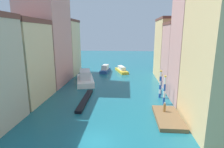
# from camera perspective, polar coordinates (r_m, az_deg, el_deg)

# --- Properties ---
(ground_plane) EXTENTS (154.00, 154.00, 0.00)m
(ground_plane) POSITION_cam_1_polar(r_m,az_deg,el_deg) (43.54, 0.41, -2.54)
(ground_plane) COLOR #196070
(building_left_1) EXTENTS (8.04, 9.80, 13.66)m
(building_left_1) POSITION_cam_1_polar(r_m,az_deg,el_deg) (34.23, -26.76, 3.62)
(building_left_1) COLOR beige
(building_left_1) RESTS_ON ground
(building_left_2) EXTENTS (8.04, 11.67, 22.48)m
(building_left_2) POSITION_cam_1_polar(r_m,az_deg,el_deg) (43.65, -19.82, 11.72)
(building_left_2) COLOR tan
(building_left_2) RESTS_ON ground
(building_left_3) EXTENTS (8.04, 8.54, 14.93)m
(building_left_3) POSITION_cam_1_polar(r_m,az_deg,el_deg) (53.23, -15.03, 7.99)
(building_left_3) COLOR beige
(building_left_3) RESTS_ON ground
(building_right_1) EXTENTS (8.04, 7.44, 21.79)m
(building_right_1) POSITION_cam_1_polar(r_m,az_deg,el_deg) (32.58, 25.94, 10.51)
(building_right_1) COLOR tan
(building_right_1) RESTS_ON ground
(building_right_2) EXTENTS (8.04, 7.64, 13.50)m
(building_right_2) POSITION_cam_1_polar(r_m,az_deg,el_deg) (39.97, 21.55, 5.08)
(building_right_2) COLOR tan
(building_right_2) RESTS_ON ground
(building_right_3) EXTENTS (8.04, 11.11, 15.02)m
(building_right_3) POSITION_cam_1_polar(r_m,az_deg,el_deg) (49.00, 18.48, 7.46)
(building_right_3) COLOR #DBB77A
(building_right_3) RESTS_ON ground
(waterfront_dock) EXTENTS (3.33, 7.11, 0.51)m
(waterfront_dock) POSITION_cam_1_polar(r_m,az_deg,el_deg) (26.58, 16.96, -12.78)
(waterfront_dock) COLOR brown
(waterfront_dock) RESTS_ON ground
(person_on_dock) EXTENTS (0.36, 0.36, 1.39)m
(person_on_dock) POSITION_cam_1_polar(r_m,az_deg,el_deg) (27.36, 15.99, -9.92)
(person_on_dock) COLOR olive
(person_on_dock) RESTS_ON waterfront_dock
(mooring_pole_0) EXTENTS (0.35, 0.35, 4.83)m
(mooring_pole_0) POSITION_cam_1_polar(r_m,az_deg,el_deg) (30.97, 16.03, -4.66)
(mooring_pole_0) COLOR #1E479E
(mooring_pole_0) RESTS_ON ground
(mooring_pole_1) EXTENTS (0.39, 0.39, 5.08)m
(mooring_pole_1) POSITION_cam_1_polar(r_m,az_deg,el_deg) (33.69, 14.80, -2.95)
(mooring_pole_1) COLOR #1E479E
(mooring_pole_1) RESTS_ON ground
(mooring_pole_2) EXTENTS (0.33, 0.33, 4.01)m
(mooring_pole_2) POSITION_cam_1_polar(r_m,az_deg,el_deg) (35.45, 15.07, -3.10)
(mooring_pole_2) COLOR #1E479E
(mooring_pole_2) RESTS_ON ground
(vaporetto_white) EXTENTS (6.01, 10.35, 2.97)m
(vaporetto_white) POSITION_cam_1_polar(r_m,az_deg,el_deg) (43.10, -8.37, -1.32)
(vaporetto_white) COLOR white
(vaporetto_white) RESTS_ON ground
(gondola_black) EXTENTS (1.23, 10.33, 0.44)m
(gondola_black) POSITION_cam_1_polar(r_m,az_deg,el_deg) (32.02, -8.37, -7.96)
(gondola_black) COLOR black
(gondola_black) RESTS_ON ground
(motorboat_0) EXTENTS (4.29, 7.98, 1.74)m
(motorboat_0) POSITION_cam_1_polar(r_m,az_deg,el_deg) (54.65, 2.97, 1.28)
(motorboat_0) COLOR gold
(motorboat_0) RESTS_ON ground
(motorboat_1) EXTENTS (2.60, 6.78, 2.06)m
(motorboat_1) POSITION_cam_1_polar(r_m,az_deg,el_deg) (54.84, -2.12, 1.50)
(motorboat_1) COLOR #234C93
(motorboat_1) RESTS_ON ground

